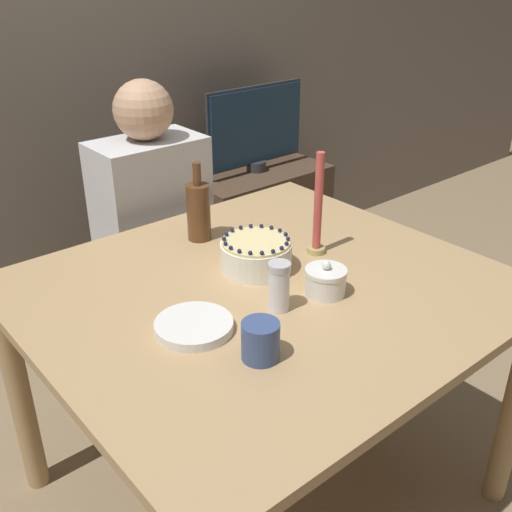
% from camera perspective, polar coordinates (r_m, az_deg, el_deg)
% --- Properties ---
extents(ground_plane, '(12.00, 12.00, 0.00)m').
position_cam_1_polar(ground_plane, '(2.13, 0.68, -21.16)').
color(ground_plane, '#8C7556').
extents(wall_behind, '(8.00, 0.05, 2.60)m').
position_cam_1_polar(wall_behind, '(2.66, -20.43, 19.26)').
color(wall_behind, slate).
rests_on(wall_behind, ground_plane).
extents(dining_table, '(1.24, 1.13, 0.77)m').
position_cam_1_polar(dining_table, '(1.70, 0.80, -6.16)').
color(dining_table, tan).
rests_on(dining_table, ground_plane).
extents(cake, '(0.20, 0.20, 0.10)m').
position_cam_1_polar(cake, '(1.70, 0.00, 0.12)').
color(cake, white).
rests_on(cake, dining_table).
extents(sugar_bowl, '(0.11, 0.11, 0.10)m').
position_cam_1_polar(sugar_bowl, '(1.59, 6.64, -2.38)').
color(sugar_bowl, white).
rests_on(sugar_bowl, dining_table).
extents(sugar_shaker, '(0.06, 0.06, 0.13)m').
position_cam_1_polar(sugar_shaker, '(1.50, 2.20, -2.90)').
color(sugar_shaker, white).
rests_on(sugar_shaker, dining_table).
extents(plate_stack, '(0.19, 0.19, 0.02)m').
position_cam_1_polar(plate_stack, '(1.45, -5.94, -6.65)').
color(plate_stack, white).
rests_on(plate_stack, dining_table).
extents(candle, '(0.05, 0.05, 0.31)m').
position_cam_1_polar(candle, '(1.77, 5.91, 4.11)').
color(candle, tan).
rests_on(candle, dining_table).
extents(bottle, '(0.07, 0.07, 0.25)m').
position_cam_1_polar(bottle, '(1.87, -5.50, 4.33)').
color(bottle, brown).
rests_on(bottle, dining_table).
extents(cup, '(0.09, 0.09, 0.09)m').
position_cam_1_polar(cup, '(1.34, 0.43, -8.07)').
color(cup, '#384C7F').
rests_on(cup, dining_table).
extents(person_man_blue_shirt, '(0.40, 0.34, 1.20)m').
position_cam_1_polar(person_man_blue_shirt, '(2.36, -9.52, -0.14)').
color(person_man_blue_shirt, '#595960').
rests_on(person_man_blue_shirt, ground_plane).
extents(side_cabinet, '(0.73, 0.41, 0.60)m').
position_cam_1_polar(side_cabinet, '(3.18, 0.02, 3.05)').
color(side_cabinet, '#4C3828').
rests_on(side_cabinet, ground_plane).
extents(tv_monitor, '(0.58, 0.10, 0.42)m').
position_cam_1_polar(tv_monitor, '(3.01, -0.02, 12.14)').
color(tv_monitor, '#2D2D33').
rests_on(tv_monitor, side_cabinet).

